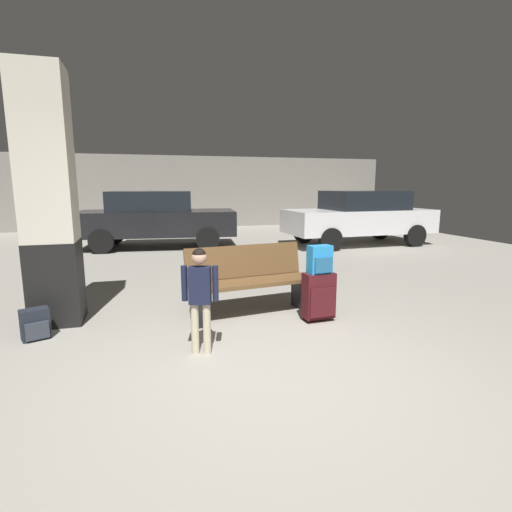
# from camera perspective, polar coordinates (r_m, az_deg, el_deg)

# --- Properties ---
(ground_plane) EXTENTS (18.00, 18.00, 0.10)m
(ground_plane) POSITION_cam_1_polar(r_m,az_deg,el_deg) (7.29, -7.09, -3.42)
(ground_plane) COLOR gray
(garage_back_wall) EXTENTS (18.00, 0.12, 2.80)m
(garage_back_wall) POSITION_cam_1_polar(r_m,az_deg,el_deg) (15.90, -12.21, 9.04)
(garage_back_wall) COLOR gray
(garage_back_wall) RESTS_ON ground_plane
(structural_pillar) EXTENTS (0.57, 0.57, 2.98)m
(structural_pillar) POSITION_cam_1_polar(r_m,az_deg,el_deg) (5.23, -27.85, 7.10)
(structural_pillar) COLOR black
(structural_pillar) RESTS_ON ground_plane
(bench) EXTENTS (1.66, 0.73, 0.89)m
(bench) POSITION_cam_1_polar(r_m,az_deg,el_deg) (5.08, -0.95, -3.63)
(bench) COLOR brown
(bench) RESTS_ON ground_plane
(suitcase) EXTENTS (0.39, 0.25, 0.60)m
(suitcase) POSITION_cam_1_polar(r_m,az_deg,el_deg) (4.91, 9.10, -5.72)
(suitcase) COLOR #471419
(suitcase) RESTS_ON ground_plane
(backpack_bright) EXTENTS (0.29, 0.21, 0.34)m
(backpack_bright) POSITION_cam_1_polar(r_m,az_deg,el_deg) (4.80, 9.26, -0.55)
(backpack_bright) COLOR #268CD8
(backpack_bright) RESTS_ON suitcase
(child) EXTENTS (0.35, 0.25, 1.06)m
(child) POSITION_cam_1_polar(r_m,az_deg,el_deg) (3.88, -8.14, -4.85)
(child) COLOR beige
(child) RESTS_ON ground_plane
(backpack_dark_floor) EXTENTS (0.32, 0.27, 0.34)m
(backpack_dark_floor) POSITION_cam_1_polar(r_m,az_deg,el_deg) (4.95, -29.37, -8.65)
(backpack_dark_floor) COLOR #1E232D
(backpack_dark_floor) RESTS_ON ground_plane
(parked_car_far) EXTENTS (4.27, 2.15, 1.51)m
(parked_car_far) POSITION_cam_1_polar(r_m,az_deg,el_deg) (10.92, -14.32, 5.41)
(parked_car_far) COLOR black
(parked_car_far) RESTS_ON ground_plane
(parked_car_side) EXTENTS (4.15, 1.91, 1.51)m
(parked_car_side) POSITION_cam_1_polar(r_m,az_deg,el_deg) (11.51, 14.82, 5.62)
(parked_car_side) COLOR silver
(parked_car_side) RESTS_ON ground_plane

